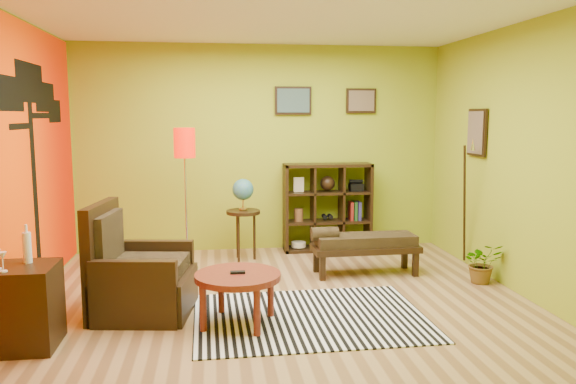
{
  "coord_description": "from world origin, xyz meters",
  "views": [
    {
      "loc": [
        -0.65,
        -5.43,
        1.86
      ],
      "look_at": [
        0.13,
        0.38,
        1.05
      ],
      "focal_mm": 35.0,
      "sensor_mm": 36.0,
      "label": 1
    }
  ],
  "objects": [
    {
      "name": "ground",
      "position": [
        0.0,
        0.0,
        0.0
      ],
      "size": [
        5.0,
        5.0,
        0.0
      ],
      "primitive_type": "plane",
      "color": "#AA8150",
      "rests_on": "ground"
    },
    {
      "name": "room_shell",
      "position": [
        -0.09,
        0.01,
        1.8
      ],
      "size": [
        5.04,
        4.54,
        2.82
      ],
      "color": "#93A520",
      "rests_on": "ground"
    },
    {
      "name": "zebra_rug",
      "position": [
        0.21,
        -0.53,
        0.01
      ],
      "size": [
        2.14,
        1.6,
        0.01
      ],
      "primitive_type": "cube",
      "rotation": [
        0.0,
        0.0,
        0.01
      ],
      "color": "white",
      "rests_on": "ground"
    },
    {
      "name": "coffee_table",
      "position": [
        -0.45,
        -0.6,
        0.4
      ],
      "size": [
        0.76,
        0.76,
        0.49
      ],
      "color": "maroon",
      "rests_on": "ground"
    },
    {
      "name": "armchair",
      "position": [
        -1.37,
        -0.19,
        0.32
      ],
      "size": [
        0.98,
        0.98,
        1.05
      ],
      "color": "black",
      "rests_on": "ground"
    },
    {
      "name": "side_cabinet",
      "position": [
        -2.2,
        -0.87,
        0.34
      ],
      "size": [
        0.57,
        0.52,
        0.99
      ],
      "color": "black",
      "rests_on": "ground"
    },
    {
      "name": "floor_lamp",
      "position": [
        -0.97,
        1.25,
        1.38
      ],
      "size": [
        0.26,
        0.26,
        1.71
      ],
      "color": "silver",
      "rests_on": "ground"
    },
    {
      "name": "globe_table",
      "position": [
        -0.28,
        1.64,
        0.8
      ],
      "size": [
        0.43,
        0.43,
        1.05
      ],
      "color": "black",
      "rests_on": "ground"
    },
    {
      "name": "cube_shelf",
      "position": [
        0.91,
        2.03,
        0.6
      ],
      "size": [
        1.2,
        0.35,
        1.2
      ],
      "color": "black",
      "rests_on": "ground"
    },
    {
      "name": "bench",
      "position": [
        1.07,
        0.8,
        0.37
      ],
      "size": [
        1.27,
        0.47,
        0.58
      ],
      "color": "black",
      "rests_on": "ground"
    },
    {
      "name": "potted_plant",
      "position": [
        2.3,
        0.29,
        0.18
      ],
      "size": [
        0.46,
        0.5,
        0.36
      ],
      "primitive_type": "imported",
      "rotation": [
        0.0,
        0.0,
        -0.11
      ],
      "color": "#26661E",
      "rests_on": "ground"
    }
  ]
}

